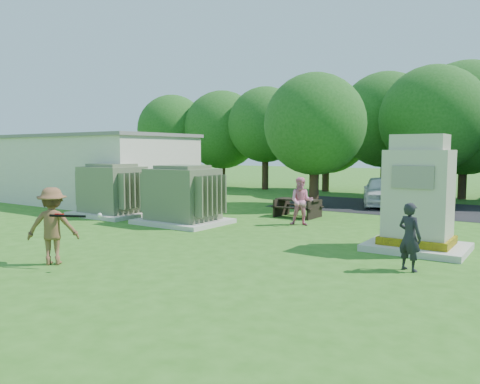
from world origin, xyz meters
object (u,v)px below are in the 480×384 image
Objects in this scene: transformer_right at (183,196)px; generator_cabinet at (418,200)px; car_silver_a at (435,194)px; person_by_generator at (410,237)px; picnic_table at (298,206)px; person_at_picnic at (301,201)px; car_white at (382,191)px; transformer_left at (112,191)px; batter at (53,226)px.

generator_cabinet is (8.02, 0.01, 0.34)m from transformer_right.
generator_cabinet is 8.98m from car_silver_a.
person_by_generator is at bearing 90.18° from car_silver_a.
picnic_table is at bearing -23.45° from person_by_generator.
person_at_picnic is 7.25m from car_white.
transformer_left reaches higher than car_white.
car_white is at bearing 65.24° from transformer_right.
transformer_left is 11.73m from generator_cabinet.
car_silver_a is (10.34, 8.86, -0.26)m from transformer_left.
batter is at bearing 62.39° from car_silver_a.
transformer_right is at bearing -134.71° from car_white.
transformer_left is 12.32m from person_by_generator.
car_white is (2.73, 15.42, -0.18)m from batter.
transformer_right reaches higher than person_by_generator.
transformer_left is at bearing 12.13° from person_by_generator.
car_silver_a is at bearing 44.43° from person_at_picnic.
car_white is (1.60, 5.47, 0.26)m from picnic_table.
transformer_left is at bearing 31.75° from car_silver_a.
generator_cabinet is 6.60m from picnic_table.
transformer_left is 7.65m from person_at_picnic.
picnic_table is at bearing 145.27° from generator_cabinet.
batter reaches higher than car_silver_a.
person_by_generator is at bearing -10.61° from transformer_left.
transformer_right reaches higher than car_silver_a.
transformer_left is 1.00× the size of generator_cabinet.
transformer_left is at bearing -179.96° from generator_cabinet.
transformer_right is (3.70, 0.00, 0.00)m from transformer_left.
transformer_left is 0.72× the size of car_white.
person_by_generator reaches higher than picnic_table.
person_by_generator is (5.76, -6.00, 0.30)m from picnic_table.
car_white is at bearing 73.74° from picnic_table.
batter is 15.66m from car_white.
person_by_generator is at bearing -90.02° from car_white.
batter is 0.43× the size of car_white.
generator_cabinet reaches higher than batter.
person_by_generator is at bearing -80.44° from generator_cabinet.
car_silver_a is (3.99, 5.13, 0.27)m from picnic_table.
car_white is at bearing 49.20° from transformer_left.
generator_cabinet is at bearing 0.06° from transformer_right.
generator_cabinet is at bearing 0.04° from transformer_left.
person_by_generator is 0.36× the size of car_white.
person_by_generator reaches higher than car_silver_a.
batter is (-1.13, -9.94, 0.44)m from picnic_table.
generator_cabinet is 0.72× the size of car_white.
batter reaches higher than car_white.
person_by_generator is at bearing -15.10° from transformer_right.
car_white is at bearing 63.24° from person_at_picnic.
person_by_generator is 0.89× the size of person_at_picnic.
transformer_right is 8.03m from generator_cabinet.
person_at_picnic reaches higher than car_silver_a.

